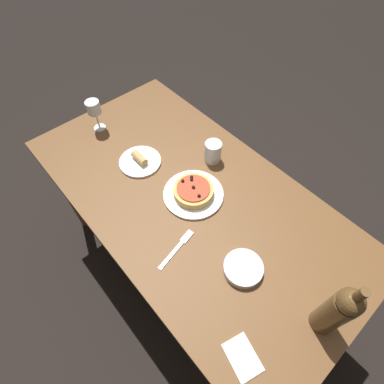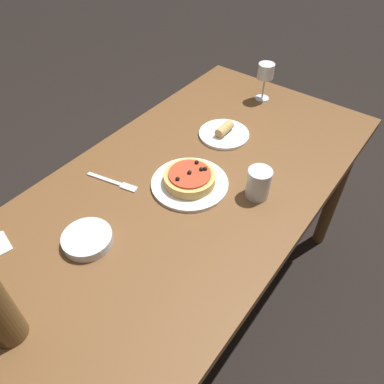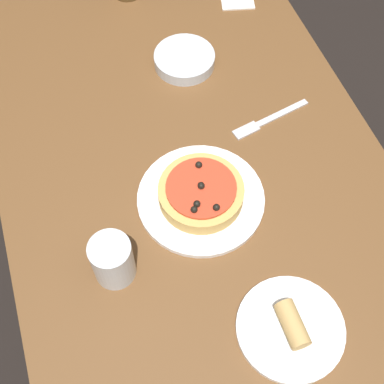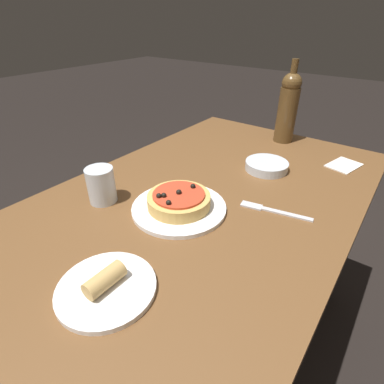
{
  "view_description": "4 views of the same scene",
  "coord_description": "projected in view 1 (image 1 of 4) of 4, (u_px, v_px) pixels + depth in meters",
  "views": [
    {
      "loc": [
        0.56,
        -0.48,
        1.82
      ],
      "look_at": [
        0.03,
        -0.01,
        0.83
      ],
      "focal_mm": 28.0,
      "sensor_mm": 36.0,
      "label": 1
    },
    {
      "loc": [
        0.73,
        0.57,
        1.63
      ],
      "look_at": [
        0.05,
        0.05,
        0.79
      ],
      "focal_mm": 35.0,
      "sensor_mm": 36.0,
      "label": 2
    },
    {
      "loc": [
        -0.5,
        0.2,
        1.71
      ],
      "look_at": [
        -0.02,
        0.04,
        0.87
      ],
      "focal_mm": 50.0,
      "sensor_mm": 36.0,
      "label": 3
    },
    {
      "loc": [
        -0.51,
        -0.43,
        1.24
      ],
      "look_at": [
        -0.0,
        -0.04,
        0.85
      ],
      "focal_mm": 28.0,
      "sensor_mm": 36.0,
      "label": 4
    }
  ],
  "objects": [
    {
      "name": "wine_bottle",
      "position": [
        338.0,
        311.0,
        0.87
      ],
      "size": [
        0.08,
        0.08,
        0.32
      ],
      "color": "brown",
      "rests_on": "dining_table"
    },
    {
      "name": "fork",
      "position": [
        178.0,
        247.0,
        1.14
      ],
      "size": [
        0.06,
        0.19,
        0.0
      ],
      "rotation": [
        0.0,
        0.0,
        1.78
      ],
      "color": "silver",
      "rests_on": "dining_table"
    },
    {
      "name": "wine_glass",
      "position": [
        94.0,
        109.0,
        1.44
      ],
      "size": [
        0.07,
        0.07,
        0.16
      ],
      "color": "silver",
      "rests_on": "dining_table"
    },
    {
      "name": "dining_table",
      "position": [
        190.0,
        207.0,
        1.36
      ],
      "size": [
        1.55,
        0.81,
        0.77
      ],
      "color": "brown",
      "rests_on": "ground_plane"
    },
    {
      "name": "ground_plane",
      "position": [
        191.0,
        264.0,
        1.91
      ],
      "size": [
        14.0,
        14.0,
        0.0
      ],
      "primitive_type": "plane",
      "color": "black"
    },
    {
      "name": "pizza",
      "position": [
        193.0,
        191.0,
        1.26
      ],
      "size": [
        0.17,
        0.17,
        0.05
      ],
      "color": "tan",
      "rests_on": "dinner_plate"
    },
    {
      "name": "water_cup",
      "position": [
        213.0,
        152.0,
        1.37
      ],
      "size": [
        0.08,
        0.08,
        0.1
      ],
      "color": "silver",
      "rests_on": "dining_table"
    },
    {
      "name": "dinner_plate",
      "position": [
        193.0,
        194.0,
        1.28
      ],
      "size": [
        0.26,
        0.26,
        0.01
      ],
      "color": "white",
      "rests_on": "dining_table"
    },
    {
      "name": "side_plate",
      "position": [
        140.0,
        161.0,
        1.39
      ],
      "size": [
        0.19,
        0.19,
        0.05
      ],
      "color": "white",
      "rests_on": "dining_table"
    },
    {
      "name": "paper_napkin",
      "position": [
        243.0,
        357.0,
        0.93
      ],
      "size": [
        0.14,
        0.11,
        0.0
      ],
      "color": "silver",
      "rests_on": "dining_table"
    },
    {
      "name": "side_bowl",
      "position": [
        243.0,
        268.0,
        1.08
      ],
      "size": [
        0.14,
        0.14,
        0.03
      ],
      "color": "silver",
      "rests_on": "dining_table"
    }
  ]
}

